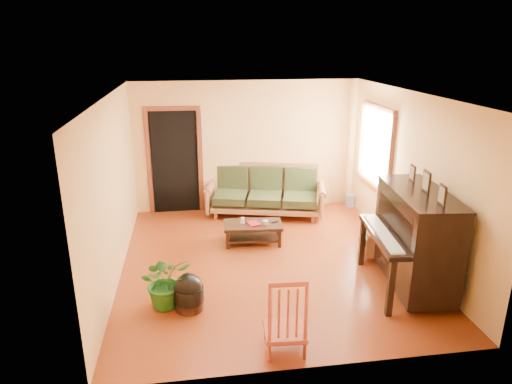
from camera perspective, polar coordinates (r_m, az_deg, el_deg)
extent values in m
plane|color=#62220C|center=(7.31, 1.47, -8.64)|extent=(5.00, 5.00, 0.00)
cube|color=black|center=(9.19, -10.11, 3.65)|extent=(1.08, 0.16, 2.05)
cube|color=white|center=(8.60, 14.77, 5.57)|extent=(0.12, 1.36, 1.46)
cube|color=brown|center=(8.99, 1.17, 0.04)|extent=(2.44, 1.48, 0.97)
cube|color=black|center=(7.87, -0.38, -5.16)|extent=(1.02, 0.61, 0.36)
cube|color=brown|center=(7.65, 15.40, -4.89)|extent=(0.88, 0.91, 0.77)
cube|color=black|center=(6.67, 19.28, -5.75)|extent=(1.13, 1.71, 1.43)
cylinder|color=black|center=(6.11, -8.37, -12.77)|extent=(0.45, 0.45, 0.37)
cube|color=maroon|center=(5.21, 3.66, -14.74)|extent=(0.48, 0.52, 0.97)
cube|color=#AD9139|center=(9.66, 8.10, 0.09)|extent=(0.48, 0.26, 0.63)
cylinder|color=#3750A5|center=(9.79, 11.67, -1.05)|extent=(0.20, 0.20, 0.24)
imported|color=#1D5919|center=(6.14, -11.21, -10.85)|extent=(0.77, 0.71, 0.73)
imported|color=maroon|center=(7.72, -0.89, -4.08)|extent=(0.26, 0.30, 0.02)
cylinder|color=white|center=(7.78, -1.69, -3.60)|extent=(0.07, 0.07, 0.11)
cylinder|color=silver|center=(7.77, 1.21, -3.80)|extent=(0.11, 0.11, 0.06)
cube|color=black|center=(7.85, 2.32, -3.76)|extent=(0.14, 0.09, 0.01)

